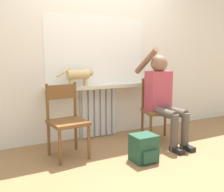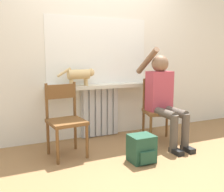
{
  "view_description": "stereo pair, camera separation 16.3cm",
  "coord_description": "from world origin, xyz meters",
  "px_view_note": "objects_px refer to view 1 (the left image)",
  "views": [
    {
      "loc": [
        -1.6,
        -2.31,
        1.2
      ],
      "look_at": [
        0.0,
        0.73,
        0.67
      ],
      "focal_mm": 42.0,
      "sensor_mm": 36.0,
      "label": 1
    },
    {
      "loc": [
        -1.45,
        -2.38,
        1.2
      ],
      "look_at": [
        0.0,
        0.73,
        0.67
      ],
      "focal_mm": 42.0,
      "sensor_mm": 36.0,
      "label": 2
    }
  ],
  "objects_px": {
    "backpack": "(144,148)",
    "person": "(163,94)",
    "chair_right": "(158,109)",
    "cat": "(80,75)",
    "chair_left": "(67,119)"
  },
  "relations": [
    {
      "from": "chair_left",
      "to": "person",
      "type": "relative_size",
      "value": 0.66
    },
    {
      "from": "backpack",
      "to": "chair_left",
      "type": "bearing_deg",
      "value": 142.36
    },
    {
      "from": "cat",
      "to": "chair_left",
      "type": "bearing_deg",
      "value": -128.28
    },
    {
      "from": "backpack",
      "to": "person",
      "type": "bearing_deg",
      "value": 36.29
    },
    {
      "from": "chair_right",
      "to": "person",
      "type": "height_order",
      "value": "person"
    },
    {
      "from": "cat",
      "to": "backpack",
      "type": "distance_m",
      "value": 1.32
    },
    {
      "from": "person",
      "to": "backpack",
      "type": "distance_m",
      "value": 0.91
    },
    {
      "from": "chair_left",
      "to": "person",
      "type": "height_order",
      "value": "person"
    },
    {
      "from": "chair_left",
      "to": "cat",
      "type": "bearing_deg",
      "value": 46.47
    },
    {
      "from": "chair_right",
      "to": "cat",
      "type": "bearing_deg",
      "value": 173.24
    },
    {
      "from": "chair_right",
      "to": "person",
      "type": "bearing_deg",
      "value": -79.46
    },
    {
      "from": "chair_right",
      "to": "backpack",
      "type": "bearing_deg",
      "value": -121.55
    },
    {
      "from": "chair_right",
      "to": "cat",
      "type": "xyz_separation_m",
      "value": [
        -1.01,
        0.43,
        0.49
      ]
    },
    {
      "from": "cat",
      "to": "backpack",
      "type": "xyz_separation_m",
      "value": [
        0.39,
        -0.99,
        -0.79
      ]
    },
    {
      "from": "chair_left",
      "to": "cat",
      "type": "distance_m",
      "value": 0.73
    }
  ]
}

